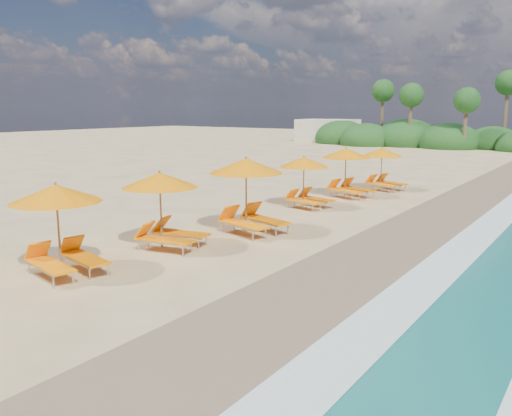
# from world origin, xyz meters

# --- Properties ---
(ground) EXTENTS (160.00, 160.00, 0.00)m
(ground) POSITION_xyz_m (0.00, 0.00, 0.00)
(ground) COLOR #DABF80
(ground) RESTS_ON ground
(wet_sand) EXTENTS (4.00, 160.00, 0.01)m
(wet_sand) POSITION_xyz_m (4.00, 0.00, 0.01)
(wet_sand) COLOR #866D4F
(wet_sand) RESTS_ON ground
(surf_foam) EXTENTS (4.00, 160.00, 0.01)m
(surf_foam) POSITION_xyz_m (6.70, 0.00, 0.03)
(surf_foam) COLOR white
(surf_foam) RESTS_ON ground
(station_2) EXTENTS (2.91, 2.79, 2.40)m
(station_2) POSITION_xyz_m (-2.52, -5.20, 1.35)
(station_2) COLOR olive
(station_2) RESTS_ON ground
(station_3) EXTENTS (2.90, 2.78, 2.40)m
(station_3) POSITION_xyz_m (-2.13, -1.78, 1.35)
(station_3) COLOR olive
(station_3) RESTS_ON ground
(station_4) EXTENTS (3.28, 3.17, 2.64)m
(station_4) POSITION_xyz_m (-1.19, 1.35, 1.48)
(station_4) COLOR olive
(station_4) RESTS_ON ground
(station_5) EXTENTS (2.72, 2.61, 2.25)m
(station_5) POSITION_xyz_m (-1.85, 6.53, 1.26)
(station_5) COLOR olive
(station_5) RESTS_ON ground
(station_6) EXTENTS (3.08, 3.02, 2.41)m
(station_6) POSITION_xyz_m (-1.55, 10.10, 1.35)
(station_6) COLOR olive
(station_6) RESTS_ON ground
(station_7) EXTENTS (2.87, 2.81, 2.26)m
(station_7) POSITION_xyz_m (-0.94, 13.18, 1.26)
(station_7) COLOR olive
(station_7) RESTS_ON ground
(treeline) EXTENTS (25.80, 8.80, 9.74)m
(treeline) POSITION_xyz_m (-9.94, 45.51, 1.00)
(treeline) COLOR #163D14
(treeline) RESTS_ON ground
(beach_building) EXTENTS (7.00, 5.00, 2.80)m
(beach_building) POSITION_xyz_m (-22.00, 48.00, 1.40)
(beach_building) COLOR beige
(beach_building) RESTS_ON ground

